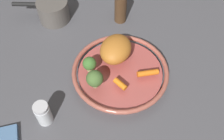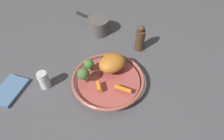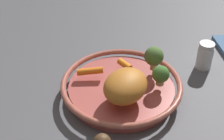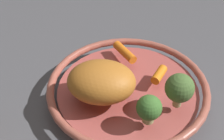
{
  "view_description": "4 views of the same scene",
  "coord_description": "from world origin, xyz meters",
  "px_view_note": "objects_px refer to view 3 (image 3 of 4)",
  "views": [
    {
      "loc": [
        -0.28,
        0.39,
        0.69
      ],
      "look_at": [
        0.01,
        0.02,
        0.05
      ],
      "focal_mm": 41.28,
      "sensor_mm": 36.0,
      "label": 1
    },
    {
      "loc": [
        -0.48,
        0.14,
        0.66
      ],
      "look_at": [
        0.0,
        -0.02,
        0.08
      ],
      "focal_mm": 30.75,
      "sensor_mm": 36.0,
      "label": 2
    },
    {
      "loc": [
        0.46,
        -0.46,
        0.56
      ],
      "look_at": [
        -0.03,
        -0.01,
        0.07
      ],
      "focal_mm": 53.61,
      "sensor_mm": 36.0,
      "label": 3
    },
    {
      "loc": [
        0.43,
        0.14,
        0.46
      ],
      "look_at": [
        0.02,
        -0.03,
        0.08
      ],
      "focal_mm": 52.64,
      "sensor_mm": 36.0,
      "label": 4
    }
  ],
  "objects_px": {
    "roast_chicken_piece": "(125,86)",
    "broccoli_floret_small": "(154,57)",
    "salt_shaker": "(205,56)",
    "serving_bowl": "(121,88)",
    "broccoli_floret_edge": "(161,75)",
    "baby_carrot_left": "(125,65)",
    "baby_carrot_near_rim": "(90,71)"
  },
  "relations": [
    {
      "from": "baby_carrot_left",
      "to": "salt_shaker",
      "type": "xyz_separation_m",
      "value": [
        0.11,
        0.21,
        -0.01
      ]
    },
    {
      "from": "serving_bowl",
      "to": "baby_carrot_near_rim",
      "type": "bearing_deg",
      "value": -154.75
    },
    {
      "from": "serving_bowl",
      "to": "roast_chicken_piece",
      "type": "height_order",
      "value": "roast_chicken_piece"
    },
    {
      "from": "broccoli_floret_small",
      "to": "baby_carrot_near_rim",
      "type": "bearing_deg",
      "value": -125.76
    },
    {
      "from": "baby_carrot_left",
      "to": "salt_shaker",
      "type": "distance_m",
      "value": 0.23
    },
    {
      "from": "salt_shaker",
      "to": "baby_carrot_left",
      "type": "bearing_deg",
      "value": -118.22
    },
    {
      "from": "serving_bowl",
      "to": "baby_carrot_left",
      "type": "relative_size",
      "value": 7.1
    },
    {
      "from": "serving_bowl",
      "to": "broccoli_floret_small",
      "type": "bearing_deg",
      "value": 79.2
    },
    {
      "from": "broccoli_floret_edge",
      "to": "serving_bowl",
      "type": "bearing_deg",
      "value": -139.62
    },
    {
      "from": "baby_carrot_left",
      "to": "roast_chicken_piece",
      "type": "bearing_deg",
      "value": -44.49
    },
    {
      "from": "broccoli_floret_small",
      "to": "broccoli_floret_edge",
      "type": "xyz_separation_m",
      "value": [
        0.05,
        -0.04,
        -0.01
      ]
    },
    {
      "from": "broccoli_floret_small",
      "to": "broccoli_floret_edge",
      "type": "height_order",
      "value": "broccoli_floret_small"
    },
    {
      "from": "salt_shaker",
      "to": "baby_carrot_near_rim",
      "type": "bearing_deg",
      "value": -117.41
    },
    {
      "from": "serving_bowl",
      "to": "broccoli_floret_edge",
      "type": "xyz_separation_m",
      "value": [
        0.07,
        0.06,
        0.05
      ]
    },
    {
      "from": "serving_bowl",
      "to": "baby_carrot_left",
      "type": "height_order",
      "value": "baby_carrot_left"
    },
    {
      "from": "roast_chicken_piece",
      "to": "broccoli_floret_small",
      "type": "distance_m",
      "value": 0.13
    },
    {
      "from": "roast_chicken_piece",
      "to": "salt_shaker",
      "type": "relative_size",
      "value": 1.51
    },
    {
      "from": "roast_chicken_piece",
      "to": "baby_carrot_near_rim",
      "type": "xyz_separation_m",
      "value": [
        -0.12,
        -0.0,
        -0.02
      ]
    },
    {
      "from": "serving_bowl",
      "to": "broccoli_floret_edge",
      "type": "relative_size",
      "value": 5.85
    },
    {
      "from": "broccoli_floret_edge",
      "to": "salt_shaker",
      "type": "relative_size",
      "value": 0.66
    },
    {
      "from": "baby_carrot_left",
      "to": "broccoli_floret_edge",
      "type": "distance_m",
      "value": 0.11
    },
    {
      "from": "baby_carrot_near_rim",
      "to": "salt_shaker",
      "type": "height_order",
      "value": "salt_shaker"
    },
    {
      "from": "broccoli_floret_edge",
      "to": "broccoli_floret_small",
      "type": "bearing_deg",
      "value": 146.52
    },
    {
      "from": "serving_bowl",
      "to": "baby_carrot_left",
      "type": "distance_m",
      "value": 0.07
    },
    {
      "from": "broccoli_floret_small",
      "to": "salt_shaker",
      "type": "bearing_deg",
      "value": 70.76
    },
    {
      "from": "baby_carrot_near_rim",
      "to": "broccoli_floret_small",
      "type": "xyz_separation_m",
      "value": [
        0.1,
        0.13,
        0.03
      ]
    },
    {
      "from": "baby_carrot_left",
      "to": "baby_carrot_near_rim",
      "type": "relative_size",
      "value": 0.65
    },
    {
      "from": "baby_carrot_left",
      "to": "baby_carrot_near_rim",
      "type": "distance_m",
      "value": 0.09
    },
    {
      "from": "broccoli_floret_small",
      "to": "broccoli_floret_edge",
      "type": "relative_size",
      "value": 1.25
    },
    {
      "from": "broccoli_floret_edge",
      "to": "salt_shaker",
      "type": "xyz_separation_m",
      "value": [
        0.0,
        0.19,
        -0.03
      ]
    },
    {
      "from": "baby_carrot_left",
      "to": "broccoli_floret_small",
      "type": "relative_size",
      "value": 0.66
    },
    {
      "from": "baby_carrot_left",
      "to": "broccoli_floret_small",
      "type": "xyz_separation_m",
      "value": [
        0.06,
        0.05,
        0.03
      ]
    }
  ]
}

